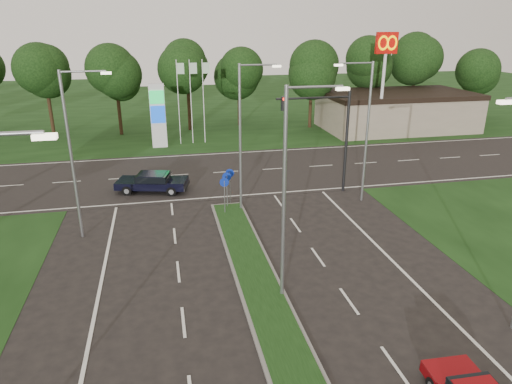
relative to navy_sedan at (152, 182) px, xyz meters
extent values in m
cube|color=black|center=(4.67, 34.36, -0.71)|extent=(160.00, 50.00, 0.02)
cube|color=black|center=(4.67, 3.36, -0.71)|extent=(160.00, 12.00, 0.02)
cube|color=slate|center=(4.67, -16.64, -0.65)|extent=(2.00, 26.00, 0.12)
cube|color=gray|center=(26.67, 15.36, 1.29)|extent=(16.00, 9.00, 4.00)
cylinder|color=gray|center=(5.47, -14.64, 3.79)|extent=(0.16, 0.16, 9.00)
cylinder|color=gray|center=(6.57, -14.64, 8.19)|extent=(2.20, 0.10, 0.10)
cube|color=#FFF2CC|center=(7.67, -14.64, 8.09)|extent=(0.50, 0.22, 0.12)
cylinder|color=gray|center=(5.47, -4.64, 3.79)|extent=(0.16, 0.16, 9.00)
cylinder|color=gray|center=(6.57, -4.64, 8.19)|extent=(2.20, 0.10, 0.10)
cube|color=#FFF2CC|center=(7.67, -4.64, 8.09)|extent=(0.50, 0.22, 0.12)
cube|color=#FFF2CC|center=(-1.63, -20.64, 8.09)|extent=(0.50, 0.22, 0.12)
cylinder|color=gray|center=(-3.83, -6.64, 3.79)|extent=(0.16, 0.16, 9.00)
cylinder|color=gray|center=(-2.73, -6.64, 8.19)|extent=(2.20, 0.10, 0.10)
cube|color=#FFF2CC|center=(-1.63, -6.64, 8.09)|extent=(0.50, 0.22, 0.12)
cylinder|color=gray|center=(13.67, -4.64, 3.79)|extent=(0.16, 0.16, 9.00)
cylinder|color=gray|center=(12.57, -4.64, 8.19)|extent=(2.20, 0.10, 0.10)
cube|color=#FFF2CC|center=(11.47, -4.64, 8.09)|extent=(0.50, 0.22, 0.12)
cube|color=#FFF2CC|center=(11.47, -18.64, 8.09)|extent=(0.50, 0.22, 0.12)
cylinder|color=black|center=(13.17, -2.64, 2.79)|extent=(0.20, 0.20, 7.00)
cylinder|color=black|center=(10.67, -2.64, 5.89)|extent=(5.00, 0.14, 0.14)
cube|color=black|center=(8.67, -2.64, 5.59)|extent=(0.28, 0.28, 0.90)
sphere|color=#FF190C|center=(8.67, -2.82, 5.89)|extent=(0.20, 0.20, 0.20)
cylinder|color=gray|center=(4.37, -5.14, 0.39)|extent=(0.06, 0.06, 2.20)
cylinder|color=#0C26A5|center=(4.37, -5.14, 1.39)|extent=(0.56, 0.04, 0.56)
cylinder|color=gray|center=(4.67, -4.14, 0.39)|extent=(0.06, 0.06, 2.20)
cylinder|color=#0C26A5|center=(4.67, -4.14, 1.39)|extent=(0.56, 0.04, 0.56)
cylinder|color=gray|center=(4.97, -3.44, 0.39)|extent=(0.06, 0.06, 2.20)
cylinder|color=#0C26A5|center=(4.97, -3.44, 1.39)|extent=(0.56, 0.04, 0.56)
cube|color=silver|center=(0.67, 12.36, 2.29)|extent=(1.40, 0.30, 6.00)
cube|color=#0CA53F|center=(0.67, 12.18, 4.09)|extent=(1.30, 0.08, 1.20)
cube|color=#0C3FBF|center=(0.67, 12.18, 2.49)|extent=(1.30, 0.08, 1.60)
cylinder|color=silver|center=(2.67, 13.36, 3.29)|extent=(0.08, 0.08, 8.00)
cube|color=#B2D8B2|center=(3.02, 13.36, 6.49)|extent=(0.70, 0.02, 1.00)
cylinder|color=silver|center=(3.87, 13.36, 3.29)|extent=(0.08, 0.08, 8.00)
cube|color=#B2D8B2|center=(4.22, 13.36, 6.49)|extent=(0.70, 0.02, 1.00)
cylinder|color=silver|center=(5.07, 13.36, 3.29)|extent=(0.08, 0.08, 8.00)
cube|color=#B2D8B2|center=(5.42, 13.36, 6.49)|extent=(0.70, 0.02, 1.00)
cylinder|color=silver|center=(22.67, 11.36, 4.29)|extent=(0.30, 0.30, 10.00)
cube|color=#BF0C07|center=(22.67, 11.36, 8.69)|extent=(2.20, 0.35, 2.00)
torus|color=#FFC600|center=(22.22, 11.14, 8.69)|extent=(1.06, 0.16, 1.06)
torus|color=#FFC600|center=(23.12, 11.14, 8.69)|extent=(1.06, 0.16, 1.06)
cylinder|color=black|center=(4.67, 19.36, 1.49)|extent=(0.36, 0.36, 4.40)
sphere|color=black|center=(4.67, 19.36, 5.79)|extent=(6.00, 6.00, 6.00)
sphere|color=black|center=(4.97, 19.16, 6.79)|extent=(4.80, 4.80, 4.80)
cylinder|color=black|center=(10.21, -21.07, -0.43)|extent=(0.20, 0.57, 0.56)
cube|color=black|center=(-0.02, 0.01, -0.11)|extent=(5.16, 3.11, 0.49)
cube|color=black|center=(0.07, -0.02, 0.36)|extent=(2.47, 2.15, 0.46)
cube|color=black|center=(0.07, -0.02, 0.59)|extent=(2.07, 1.96, 0.04)
cylinder|color=black|center=(-1.74, -0.49, -0.37)|extent=(0.71, 0.38, 0.68)
cylinder|color=black|center=(-1.29, 1.27, -0.37)|extent=(0.71, 0.38, 0.68)
cylinder|color=black|center=(1.25, -1.25, -0.37)|extent=(0.71, 0.38, 0.68)
cylinder|color=black|center=(1.70, 0.50, -0.37)|extent=(0.71, 0.38, 0.68)
camera|label=1|loc=(0.85, -31.06, 10.38)|focal=32.00mm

